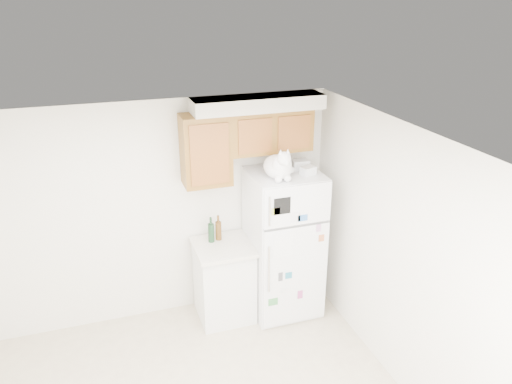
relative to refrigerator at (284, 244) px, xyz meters
name	(u,v)px	position (x,y,z in m)	size (l,w,h in m)	color
room_shell	(207,252)	(-1.19, -1.36, 0.82)	(3.84, 4.04, 2.52)	silver
refrigerator	(284,244)	(0.00, 0.00, 0.00)	(0.76, 0.78, 1.70)	white
base_counter	(224,280)	(-0.69, 0.07, -0.39)	(0.64, 0.64, 0.92)	white
cat	(279,166)	(-0.12, -0.13, 0.98)	(0.35, 0.51, 0.36)	white
storage_box_back	(300,164)	(0.21, 0.08, 0.90)	(0.18, 0.13, 0.10)	white
storage_box_front	(308,171)	(0.21, -0.12, 0.89)	(0.15, 0.11, 0.09)	white
bottle_green	(211,230)	(-0.79, 0.18, 0.22)	(0.07, 0.07, 0.30)	#19381E
bottle_amber	(218,228)	(-0.70, 0.21, 0.22)	(0.07, 0.07, 0.29)	#593814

